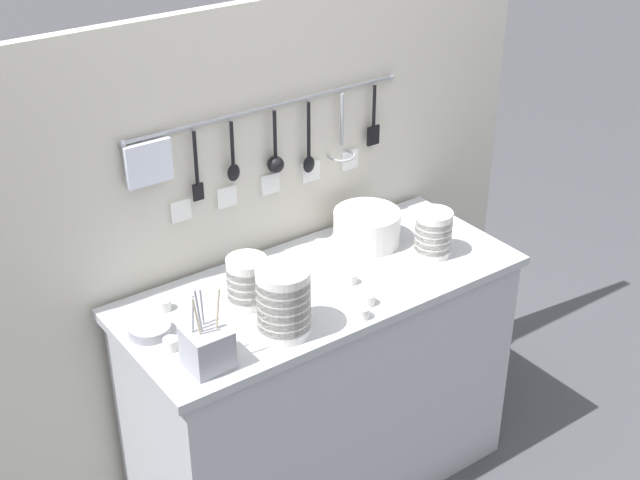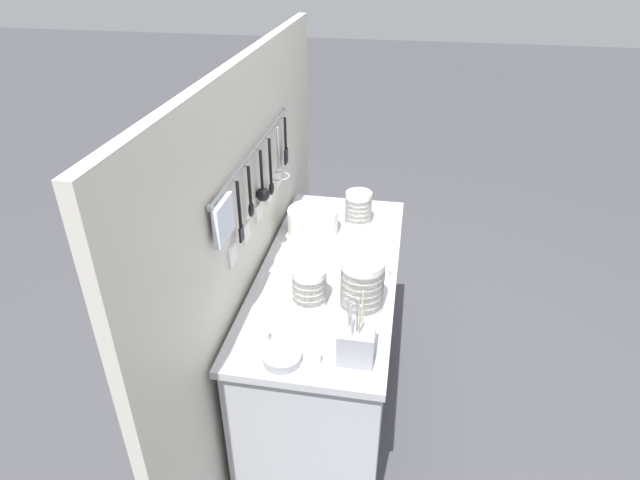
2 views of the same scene
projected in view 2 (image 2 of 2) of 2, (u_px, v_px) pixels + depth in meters
The scene contains 14 objects.
ground_plane at pixel (328, 410), 2.67m from camera, with size 20.00×20.00×0.00m, color #424247.
counter at pixel (328, 345), 2.45m from camera, with size 1.33×0.57×0.85m.
back_wall at pixel (256, 261), 2.28m from camera, with size 2.13×0.11×1.70m.
bowl_stack_tall_left at pixel (362, 285), 1.94m from camera, with size 0.16×0.16×0.21m.
bowl_stack_nested_right at pixel (358, 208), 2.53m from camera, with size 0.12×0.12×0.16m.
bowl_stack_back_corner at pixel (309, 287), 1.98m from camera, with size 0.13×0.13×0.16m.
plate_stack at pixel (313, 221), 2.46m from camera, with size 0.23×0.23×0.12m.
steel_mixing_bowl at pixel (282, 358), 1.75m from camera, with size 0.13×0.13×0.03m.
cutlery_caddy at pixel (356, 342), 1.74m from camera, with size 0.12×0.12×0.26m.
cup_edge_far at pixel (263, 336), 1.84m from camera, with size 0.04×0.04×0.04m.
cup_mid_row at pixel (345, 256), 2.28m from camera, with size 0.04×0.04×0.04m.
cup_back_right at pixel (386, 272), 2.17m from camera, with size 0.04×0.04×0.04m.
cup_edge_near at pixel (314, 358), 1.74m from camera, with size 0.04×0.04×0.04m.
cup_by_caddy at pixel (375, 263), 2.23m from camera, with size 0.04×0.04×0.04m.
Camera 2 is at (-1.84, -0.29, 2.09)m, focal length 30.00 mm.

